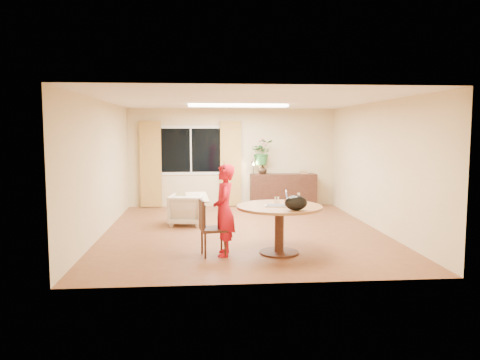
# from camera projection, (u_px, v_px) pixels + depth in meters

# --- Properties ---
(floor) EXTENTS (6.50, 6.50, 0.00)m
(floor) POSITION_uv_depth(u_px,v_px,m) (243.00, 231.00, 9.40)
(floor) COLOR brown
(floor) RESTS_ON ground
(ceiling) EXTENTS (6.50, 6.50, 0.00)m
(ceiling) POSITION_uv_depth(u_px,v_px,m) (243.00, 101.00, 9.13)
(ceiling) COLOR white
(ceiling) RESTS_ON wall_back
(wall_back) EXTENTS (5.50, 0.00, 5.50)m
(wall_back) POSITION_uv_depth(u_px,v_px,m) (232.00, 158.00, 12.49)
(wall_back) COLOR tan
(wall_back) RESTS_ON floor
(wall_left) EXTENTS (0.00, 6.50, 6.50)m
(wall_left) POSITION_uv_depth(u_px,v_px,m) (102.00, 168.00, 9.05)
(wall_left) COLOR tan
(wall_left) RESTS_ON floor
(wall_right) EXTENTS (0.00, 6.50, 6.50)m
(wall_right) POSITION_uv_depth(u_px,v_px,m) (378.00, 166.00, 9.49)
(wall_right) COLOR tan
(wall_right) RESTS_ON floor
(window) EXTENTS (1.70, 0.03, 1.30)m
(window) POSITION_uv_depth(u_px,v_px,m) (191.00, 150.00, 12.36)
(window) COLOR white
(window) RESTS_ON wall_back
(curtain_left) EXTENTS (0.55, 0.08, 2.25)m
(curtain_left) POSITION_uv_depth(u_px,v_px,m) (151.00, 164.00, 12.24)
(curtain_left) COLOR olive
(curtain_left) RESTS_ON wall_back
(curtain_right) EXTENTS (0.55, 0.08, 2.25)m
(curtain_right) POSITION_uv_depth(u_px,v_px,m) (231.00, 164.00, 12.41)
(curtain_right) COLOR olive
(curtain_right) RESTS_ON wall_back
(ceiling_panel) EXTENTS (2.20, 0.35, 0.05)m
(ceiling_panel) POSITION_uv_depth(u_px,v_px,m) (238.00, 106.00, 10.32)
(ceiling_panel) COLOR white
(ceiling_panel) RESTS_ON ceiling
(dining_table) EXTENTS (1.40, 1.40, 0.80)m
(dining_table) POSITION_uv_depth(u_px,v_px,m) (279.00, 216.00, 7.64)
(dining_table) COLOR brown
(dining_table) RESTS_ON floor
(dining_chair) EXTENTS (0.50, 0.46, 0.92)m
(dining_chair) POSITION_uv_depth(u_px,v_px,m) (213.00, 228.00, 7.54)
(dining_chair) COLOR black
(dining_chair) RESTS_ON floor
(child) EXTENTS (0.55, 0.38, 1.48)m
(child) POSITION_uv_depth(u_px,v_px,m) (224.00, 210.00, 7.53)
(child) COLOR red
(child) RESTS_ON floor
(laptop) EXTENTS (0.43, 0.32, 0.26)m
(laptop) POSITION_uv_depth(u_px,v_px,m) (277.00, 198.00, 7.54)
(laptop) COLOR #B7B7BC
(laptop) RESTS_ON dining_table
(tumbler) EXTENTS (0.08, 0.08, 0.11)m
(tumbler) POSITION_uv_depth(u_px,v_px,m) (277.00, 200.00, 7.89)
(tumbler) COLOR white
(tumbler) RESTS_ON dining_table
(wine_glass) EXTENTS (0.07, 0.07, 0.19)m
(wine_glass) POSITION_uv_depth(u_px,v_px,m) (299.00, 198.00, 7.81)
(wine_glass) COLOR white
(wine_glass) RESTS_ON dining_table
(pot_lid) EXTENTS (0.24, 0.24, 0.04)m
(pot_lid) POSITION_uv_depth(u_px,v_px,m) (293.00, 202.00, 7.90)
(pot_lid) COLOR white
(pot_lid) RESTS_ON dining_table
(handbag) EXTENTS (0.39, 0.27, 0.24)m
(handbag) POSITION_uv_depth(u_px,v_px,m) (296.00, 203.00, 7.14)
(handbag) COLOR black
(handbag) RESTS_ON dining_table
(armchair) EXTENTS (0.81, 0.82, 0.66)m
(armchair) POSITION_uv_depth(u_px,v_px,m) (187.00, 210.00, 10.04)
(armchair) COLOR beige
(armchair) RESTS_ON floor
(throw) EXTENTS (0.54, 0.62, 0.03)m
(throw) POSITION_uv_depth(u_px,v_px,m) (197.00, 194.00, 10.01)
(throw) COLOR beige
(throw) RESTS_ON armchair
(sideboard) EXTENTS (1.74, 0.43, 0.87)m
(sideboard) POSITION_uv_depth(u_px,v_px,m) (283.00, 190.00, 12.45)
(sideboard) COLOR black
(sideboard) RESTS_ON floor
(vase) EXTENTS (0.28, 0.28, 0.25)m
(vase) POSITION_uv_depth(u_px,v_px,m) (262.00, 170.00, 12.35)
(vase) COLOR black
(vase) RESTS_ON sideboard
(bouquet) EXTENTS (0.61, 0.54, 0.66)m
(bouquet) POSITION_uv_depth(u_px,v_px,m) (262.00, 152.00, 12.30)
(bouquet) COLOR #27692A
(bouquet) RESTS_ON vase
(book_stack) EXTENTS (0.23, 0.19, 0.08)m
(book_stack) POSITION_uv_depth(u_px,v_px,m) (304.00, 172.00, 12.44)
(book_stack) COLOR brown
(book_stack) RESTS_ON sideboard
(desk_lamp) EXTENTS (0.17, 0.17, 0.37)m
(desk_lamp) POSITION_uv_depth(u_px,v_px,m) (253.00, 167.00, 12.27)
(desk_lamp) COLOR black
(desk_lamp) RESTS_ON sideboard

